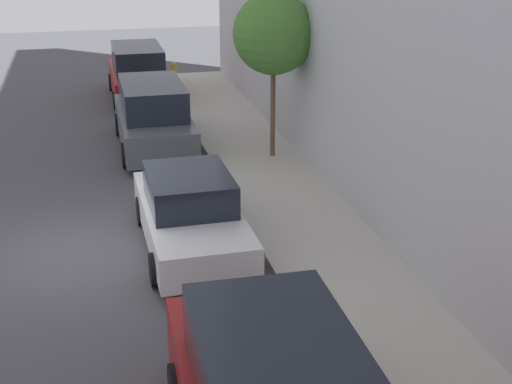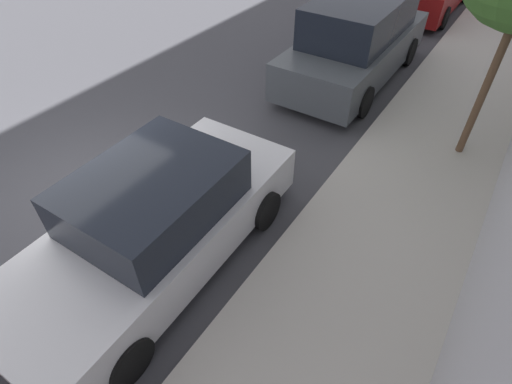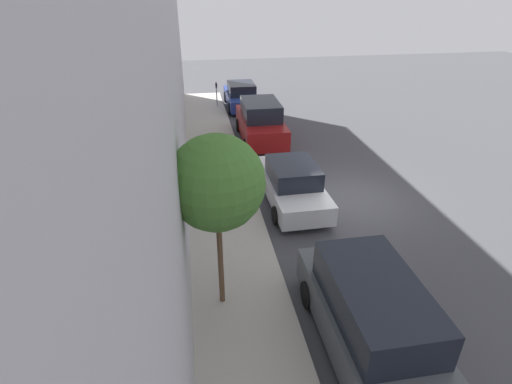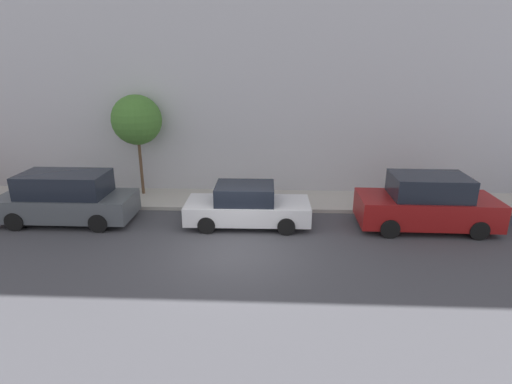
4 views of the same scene
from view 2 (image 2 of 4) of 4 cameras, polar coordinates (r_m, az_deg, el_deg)
The scene contains 4 objects.
ground_plane at distance 7.49m, azimuth -24.29°, elevation -0.04°, with size 60.00×60.00×0.00m, color #424247.
sidewalk at distance 5.22m, azimuth 9.99°, elevation -19.14°, with size 2.44×32.00×0.15m.
parked_sedan_third at distance 5.49m, azimuth -14.16°, elevation -4.39°, with size 1.92×4.53×1.54m.
parked_minivan_fourth at distance 10.23m, azimuth 14.16°, elevation 20.19°, with size 2.02×4.90×1.90m.
Camera 2 is at (5.34, -2.49, 4.63)m, focal length 28.00 mm.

